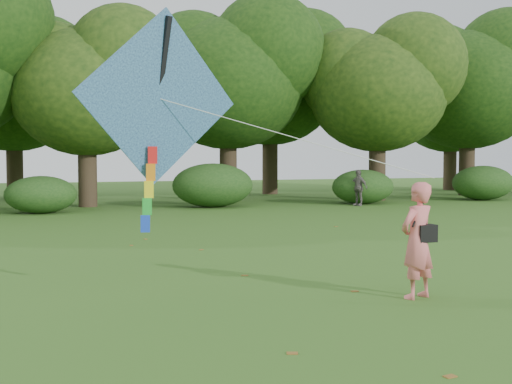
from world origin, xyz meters
name	(u,v)px	position (x,y,z in m)	size (l,w,h in m)	color
ground	(356,297)	(0.00, 0.00, 0.00)	(100.00, 100.00, 0.00)	#265114
man_kite_flyer	(417,240)	(0.82, -0.38, 0.87)	(0.63, 0.42, 1.74)	#EA6E6F
bystander_right	(358,188)	(9.22, 16.44, 0.80)	(0.93, 0.39, 1.59)	#6A625E
crossbody_bag	(425,233)	(0.94, -0.41, 0.98)	(0.43, 0.20, 0.70)	black
flying_kite	(159,101)	(-2.72, 1.19, 2.95)	(5.09, 2.00, 3.35)	#2551A2
tree_line	(158,87)	(1.67, 22.88, 5.60)	(54.70, 15.30, 9.48)	#3A2D1E
shrub_band	(126,189)	(-0.72, 17.60, 0.86)	(39.15, 3.22, 1.88)	#264919
fallen_leaves	(273,272)	(-0.41, 2.35, 0.01)	(10.32, 13.12, 0.01)	brown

